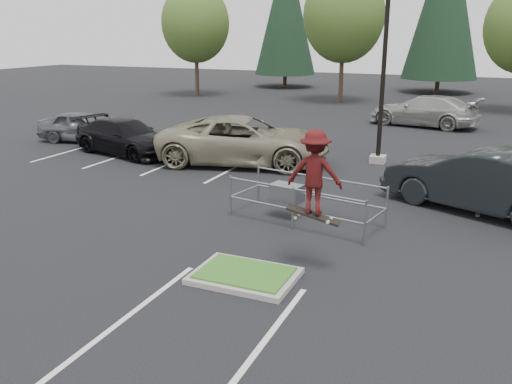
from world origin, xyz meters
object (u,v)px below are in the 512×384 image
at_px(light_pole, 385,48).
at_px(decid_a, 196,26).
at_px(decid_b, 344,18).
at_px(cart_corral, 291,194).
at_px(skateboarder, 315,173).
at_px(car_r_charc, 482,180).
at_px(car_far_silver, 425,111).
at_px(car_l_black, 124,137).
at_px(car_l_grey, 83,126).
at_px(conif_a, 286,9).
at_px(car_l_tan, 242,141).

bearing_deg(light_pole, decid_a, 135.75).
relative_size(decid_b, cart_corral, 2.18).
bearing_deg(skateboarder, car_r_charc, -125.13).
bearing_deg(light_pole, car_far_silver, 86.41).
height_order(car_l_black, car_l_grey, car_l_black).
xyz_separation_m(decid_b, cart_corral, (5.59, -26.44, -5.29)).
xyz_separation_m(decid_b, skateboarder, (7.21, -29.53, -3.78)).
bearing_deg(car_l_black, light_pole, -61.44).
height_order(decid_a, car_l_black, decid_a).
xyz_separation_m(skateboarder, car_far_silver, (-0.07, 21.00, -1.39)).
bearing_deg(car_l_grey, decid_a, 2.97).
xyz_separation_m(decid_a, conif_a, (4.01, 9.97, 1.52)).
bearing_deg(decid_b, cart_corral, -78.06).
bearing_deg(decid_b, car_far_silver, -50.09).
bearing_deg(skateboarder, car_far_silver, -96.12).
relative_size(car_l_tan, car_l_grey, 1.57).
relative_size(conif_a, car_far_silver, 2.18).
relative_size(car_l_black, car_l_grey, 1.21).
relative_size(conif_a, cart_corral, 2.94).
relative_size(cart_corral, car_r_charc, 0.77).
relative_size(decid_b, skateboarder, 4.71).
xyz_separation_m(skateboarder, car_l_black, (-11.20, 8.30, -1.50)).
distance_m(car_l_grey, car_far_silver, 18.45).
height_order(skateboarder, car_l_grey, skateboarder).
bearing_deg(car_l_black, decid_b, 3.48).
bearing_deg(car_l_tan, car_l_grey, 69.75).
xyz_separation_m(decid_a, car_l_tan, (13.51, -20.43, -4.63)).
height_order(light_pole, cart_corral, light_pole).
bearing_deg(car_far_silver, car_l_grey, -40.90).
distance_m(car_r_charc, car_far_silver, 15.37).
xyz_separation_m(conif_a, car_r_charc, (18.50, -33.00, -6.15)).
bearing_deg(decid_a, conif_a, 68.09).
bearing_deg(car_l_black, car_far_silver, -27.10).
bearing_deg(car_r_charc, cart_corral, -36.45).
bearing_deg(car_far_silver, conif_a, -128.40).
bearing_deg(car_far_silver, light_pole, 7.96).
xyz_separation_m(light_pole, car_l_black, (-10.50, -2.70, -3.80)).
distance_m(car_l_black, car_far_silver, 16.89).
relative_size(decid_a, conif_a, 0.69).
xyz_separation_m(decid_b, car_l_black, (-3.99, -21.24, -5.28)).
bearing_deg(cart_corral, light_pole, 94.07).
xyz_separation_m(decid_a, decid_b, (12.00, 0.50, 0.46)).
xyz_separation_m(decid_a, cart_corral, (17.59, -25.94, -4.83)).
height_order(decid_a, car_far_silver, decid_a).
bearing_deg(decid_b, car_r_charc, -65.94).
relative_size(skateboarder, car_l_grey, 0.47).
bearing_deg(cart_corral, decid_b, 112.61).
bearing_deg(car_l_black, decid_a, 35.24).
distance_m(conif_a, car_r_charc, 38.33).
relative_size(light_pole, cart_corral, 2.29).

